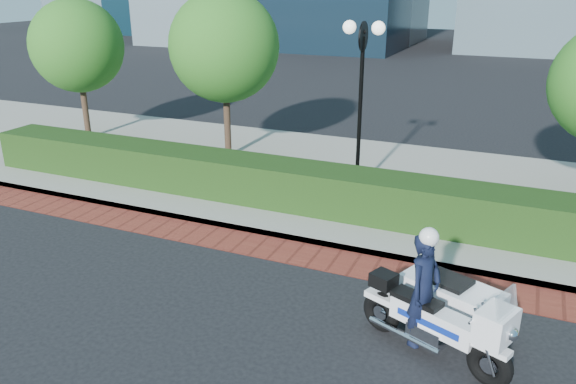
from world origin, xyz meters
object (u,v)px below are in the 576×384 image
at_px(tree_a, 77,46).
at_px(police_motorcycle, 441,303).
at_px(lamppost, 361,81).
at_px(tree_b, 224,47).

bearing_deg(tree_a, police_motorcycle, -28.03).
bearing_deg(tree_a, lamppost, -7.41).
distance_m(tree_b, police_motorcycle, 10.56).
height_order(tree_a, police_motorcycle, tree_a).
relative_size(lamppost, tree_a, 0.92).
relative_size(tree_a, tree_b, 0.94).
distance_m(tree_a, tree_b, 5.50).
bearing_deg(police_motorcycle, tree_a, 174.17).
bearing_deg(tree_b, police_motorcycle, -42.70).
height_order(lamppost, tree_a, tree_a).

